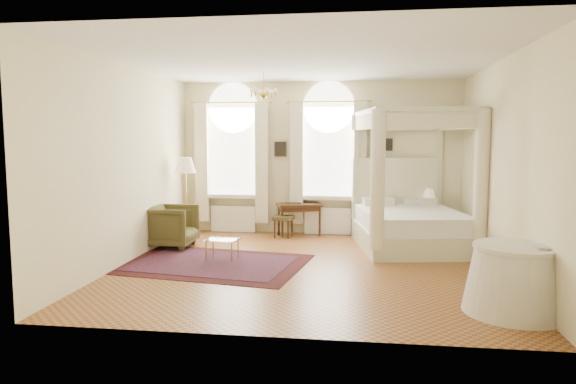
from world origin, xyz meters
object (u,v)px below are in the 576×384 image
at_px(armchair, 171,226).
at_px(canopy_bed, 411,217).
at_px(side_table, 515,280).
at_px(nightstand, 434,224).
at_px(coffee_table, 222,241).
at_px(writing_desk, 299,208).
at_px(stool, 283,220).
at_px(floor_lamp, 185,169).

bearing_deg(armchair, canopy_bed, -82.82).
bearing_deg(canopy_bed, side_table, -76.53).
distance_m(nightstand, coffee_table, 4.57).
bearing_deg(armchair, writing_desk, -56.00).
bearing_deg(armchair, coffee_table, -125.20).
distance_m(writing_desk, stool, 0.45).
bearing_deg(floor_lamp, coffee_table, -54.46).
height_order(stool, side_table, side_table).
distance_m(canopy_bed, nightstand, 1.17).
xyz_separation_m(canopy_bed, armchair, (-4.54, -0.54, -0.19)).
bearing_deg(writing_desk, armchair, -146.37).
distance_m(canopy_bed, side_table, 3.68).
height_order(writing_desk, armchair, armchair).
bearing_deg(coffee_table, writing_desk, 66.16).
relative_size(armchair, side_table, 0.74).
relative_size(nightstand, stool, 1.39).
xyz_separation_m(stool, side_table, (3.41, -4.31, 0.03)).
height_order(canopy_bed, floor_lamp, canopy_bed).
distance_m(coffee_table, side_table, 4.69).
height_order(floor_lamp, side_table, floor_lamp).
distance_m(nightstand, floor_lamp, 5.26).
relative_size(stool, coffee_table, 0.78).
distance_m(armchair, floor_lamp, 1.31).
bearing_deg(writing_desk, canopy_bed, -23.66).
relative_size(nightstand, coffee_table, 1.08).
bearing_deg(nightstand, canopy_bed, -120.31).
bearing_deg(nightstand, side_table, -86.48).
distance_m(writing_desk, side_table, 5.52).
xyz_separation_m(writing_desk, stool, (-0.31, -0.25, -0.22)).
relative_size(stool, floor_lamp, 0.27).
xyz_separation_m(writing_desk, side_table, (3.10, -4.56, -0.19)).
height_order(nightstand, writing_desk, writing_desk).
bearing_deg(coffee_table, floor_lamp, 125.54).
bearing_deg(side_table, canopy_bed, 103.47).
distance_m(writing_desk, coffee_table, 2.65).
xyz_separation_m(coffee_table, side_table, (4.17, -2.15, 0.07)).
xyz_separation_m(canopy_bed, stool, (-2.56, 0.74, -0.22)).
relative_size(floor_lamp, side_table, 1.41).
xyz_separation_m(canopy_bed, side_table, (0.86, -3.57, -0.19)).
relative_size(nightstand, armchair, 0.70).
height_order(canopy_bed, nightstand, canopy_bed).
relative_size(armchair, floor_lamp, 0.53).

